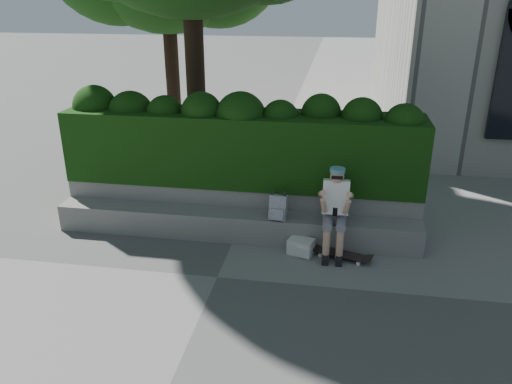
% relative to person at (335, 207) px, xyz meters
% --- Properties ---
extents(ground, '(80.00, 80.00, 0.00)m').
position_rel_person_xyz_m(ground, '(-1.62, -1.07, -0.75)').
color(ground, slate).
rests_on(ground, ground).
extents(bench_ledge, '(6.00, 0.45, 0.45)m').
position_rel_person_xyz_m(bench_ledge, '(-1.62, 0.18, -0.53)').
color(bench_ledge, gray).
rests_on(bench_ledge, ground).
extents(planter_wall, '(6.00, 0.50, 0.75)m').
position_rel_person_xyz_m(planter_wall, '(-1.62, 0.66, -0.38)').
color(planter_wall, gray).
rests_on(planter_wall, ground).
extents(hedge, '(6.00, 1.00, 1.20)m').
position_rel_person_xyz_m(hedge, '(-1.62, 0.88, 0.60)').
color(hedge, black).
rests_on(hedge, planter_wall).
extents(person, '(0.40, 0.76, 1.38)m').
position_rel_person_xyz_m(person, '(0.00, 0.00, 0.00)').
color(person, slate).
rests_on(person, ground).
extents(skateboard, '(0.88, 0.45, 0.09)m').
position_rel_person_xyz_m(skateboard, '(0.13, -0.22, -0.68)').
color(skateboard, black).
rests_on(skateboard, ground).
extents(backpack_plaid, '(0.28, 0.17, 0.39)m').
position_rel_person_xyz_m(backpack_plaid, '(-0.89, 0.08, -0.10)').
color(backpack_plaid, '#B5B5BA').
rests_on(backpack_plaid, bench_ledge).
extents(backpack_ground, '(0.44, 0.37, 0.25)m').
position_rel_person_xyz_m(backpack_ground, '(-0.49, -0.17, -0.63)').
color(backpack_ground, beige).
rests_on(backpack_ground, ground).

